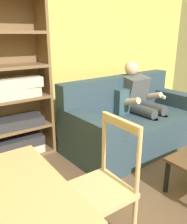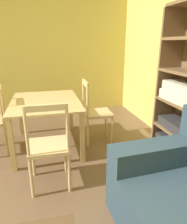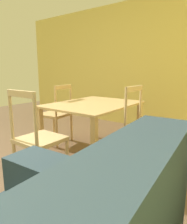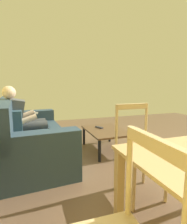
% 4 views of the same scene
% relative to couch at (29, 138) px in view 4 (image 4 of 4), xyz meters
% --- Properties ---
extents(ground_plane, '(8.08, 8.08, 0.00)m').
position_rel_couch_xyz_m(ground_plane, '(-1.12, -1.80, -0.34)').
color(ground_plane, brown).
extents(couch, '(2.08, 1.09, 0.96)m').
position_rel_couch_xyz_m(couch, '(0.00, 0.00, 0.00)').
color(couch, '#2D4251').
rests_on(couch, ground_plane).
extents(person_lounging, '(0.61, 0.87, 1.17)m').
position_rel_couch_xyz_m(person_lounging, '(0.19, 0.06, 0.27)').
color(person_lounging, '#4C5156').
rests_on(person_lounging, ground_plane).
extents(coffee_table, '(0.93, 0.64, 0.38)m').
position_rel_couch_xyz_m(coffee_table, '(-0.08, -1.31, -0.00)').
color(coffee_table, brown).
rests_on(coffee_table, ground_plane).
extents(tv_remote, '(0.18, 0.11, 0.02)m').
position_rel_couch_xyz_m(tv_remote, '(0.08, -1.25, 0.05)').
color(tv_remote, '#2D2D38').
rests_on(tv_remote, coffee_table).
extents(dining_chair_facing_couch, '(0.42, 0.42, 0.98)m').
position_rel_couch_xyz_m(dining_chair_facing_couch, '(-1.41, -1.12, 0.13)').
color(dining_chair_facing_couch, '#D1B27F').
rests_on(dining_chair_facing_couch, ground_plane).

